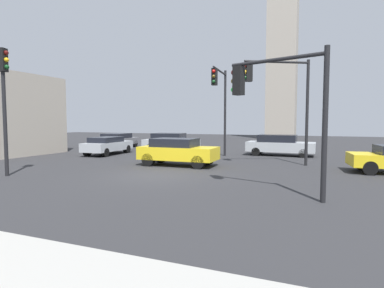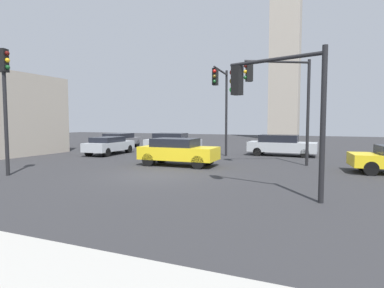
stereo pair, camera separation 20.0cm
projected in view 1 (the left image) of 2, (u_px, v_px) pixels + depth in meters
ground_plane at (157, 175)px, 14.21m from camera, size 86.99×86.99×0.00m
traffic_light_0 at (280, 89)px, 16.80m from camera, size 3.21×1.92×5.69m
traffic_light_1 at (220, 94)px, 20.50m from camera, size 0.47×3.49×5.89m
traffic_light_2 at (4, 88)px, 13.74m from camera, size 0.49×0.38×5.55m
traffic_light_3 at (276, 94)px, 10.19m from camera, size 3.18×1.18×4.59m
car_0 at (280, 145)px, 22.28m from camera, size 4.62×1.89×1.47m
car_1 at (177, 151)px, 17.22m from camera, size 4.22×1.88×1.48m
car_2 at (107, 145)px, 22.95m from camera, size 1.96×4.30×1.28m
car_3 at (171, 142)px, 25.70m from camera, size 4.54×2.40×1.45m
car_4 at (118, 140)px, 28.27m from camera, size 2.41×4.76×1.34m
skyline_tower at (283, 14)px, 41.87m from camera, size 3.75×3.75×33.08m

